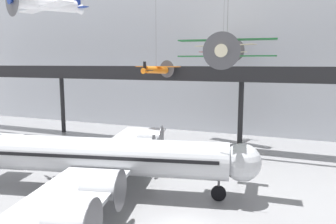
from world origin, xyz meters
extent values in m
cube|color=silver|center=(0.00, 35.00, 13.79)|extent=(140.00, 3.00, 27.59)
cube|color=black|center=(0.00, 23.38, 9.85)|extent=(110.00, 3.20, 0.90)
cube|color=black|center=(0.00, 21.84, 10.85)|extent=(110.00, 0.12, 1.10)
cylinder|color=black|center=(-30.25, 24.34, 4.70)|extent=(0.70, 0.70, 9.40)
cylinder|color=black|center=(0.00, 24.34, 4.70)|extent=(0.70, 0.70, 9.40)
cylinder|color=#B7BABF|center=(-9.34, 3.62, 3.51)|extent=(23.60, 8.43, 3.30)
sphere|color=#B7BABF|center=(3.15, 6.47, 3.51)|extent=(3.23, 3.23, 3.23)
cube|color=black|center=(-9.34, 3.62, 3.84)|extent=(22.02, 8.13, 0.30)
cube|color=#B7BABF|center=(-10.58, 12.72, 2.77)|extent=(8.65, 15.84, 0.28)
cube|color=#B7BABF|center=(-6.51, -5.12, 2.77)|extent=(8.65, 15.84, 0.28)
cylinder|color=#B7BABF|center=(-8.25, 9.87, 2.82)|extent=(3.01, 2.15, 1.58)
cylinder|color=#4C4C51|center=(-6.78, 10.20, 2.82)|extent=(0.73, 2.95, 3.01)
cylinder|color=#B7BABF|center=(-9.38, 14.84, 2.82)|extent=(3.01, 2.15, 1.58)
cylinder|color=#4C4C51|center=(-7.92, 15.18, 2.82)|extent=(0.73, 2.95, 3.01)
cylinder|color=#B7BABF|center=(-5.64, -1.54, 2.82)|extent=(3.01, 2.15, 1.58)
cylinder|color=#4C4C51|center=(-4.18, -1.20, 2.82)|extent=(0.73, 2.95, 3.01)
cylinder|color=#B7BABF|center=(-4.51, -6.51, 2.82)|extent=(3.01, 2.15, 1.58)
cylinder|color=#4C4C51|center=(1.30, 6.05, 1.26)|extent=(0.20, 0.20, 1.21)
cylinder|color=black|center=(1.30, 6.05, 0.65)|extent=(1.35, 0.66, 1.30)
cylinder|color=#4C4C51|center=(-9.66, 6.25, 1.26)|extent=(0.20, 0.20, 1.21)
cylinder|color=black|center=(-9.66, 6.25, 0.65)|extent=(1.35, 0.66, 1.30)
cylinder|color=#4C4C51|center=(-8.49, 1.11, 1.26)|extent=(0.20, 0.20, 1.21)
cylinder|color=black|center=(-8.49, 1.11, 0.65)|extent=(1.35, 0.66, 1.30)
cylinder|color=silver|center=(-17.86, 7.88, 17.96)|extent=(3.78, 6.47, 1.56)
cone|color=silver|center=(-16.62, 10.76, 17.84)|extent=(1.74, 2.07, 1.19)
cube|color=silver|center=(-18.01, 7.52, 17.56)|extent=(9.55, 5.28, 0.10)
cube|color=navy|center=(-16.46, 11.12, 18.75)|extent=(0.36, 0.74, 1.60)
cube|color=navy|center=(-16.46, 11.12, 17.96)|extent=(3.49, 2.09, 0.06)
cylinder|color=beige|center=(-3.24, 27.02, 13.35)|extent=(3.10, 6.40, 1.99)
cone|color=maroon|center=(-2.27, 30.13, 13.72)|extent=(1.41, 1.32, 1.16)
cylinder|color=#4C4C51|center=(-2.20, 30.34, 13.75)|extent=(3.20, 1.03, 3.34)
cone|color=beige|center=(-4.14, 24.14, 13.00)|extent=(1.57, 2.02, 1.28)
cube|color=beige|center=(-3.13, 27.38, 14.38)|extent=(9.39, 4.23, 0.10)
cube|color=beige|center=(-3.13, 27.38, 12.83)|extent=(9.39, 4.23, 0.10)
cube|color=maroon|center=(-4.25, 23.78, 14.12)|extent=(0.28, 0.74, 1.54)
cube|color=maroon|center=(-4.25, 23.78, 13.35)|extent=(3.41, 1.72, 0.06)
cylinder|color=slate|center=(-3.24, 27.02, 18.54)|extent=(0.04, 0.04, 9.10)
cylinder|color=#1E6B33|center=(1.30, 7.92, 12.85)|extent=(1.53, 5.56, 1.31)
cone|color=beige|center=(1.51, 5.07, 12.76)|extent=(1.08, 0.98, 1.02)
cylinder|color=#4C4C51|center=(1.52, 4.87, 12.75)|extent=(2.94, 0.25, 2.94)
cone|color=#1E6B33|center=(1.11, 10.58, 12.94)|extent=(1.07, 1.56, 1.01)
cube|color=#1E6B33|center=(1.32, 7.59, 13.76)|extent=(8.33, 1.93, 0.10)
cube|color=#1E6B33|center=(1.32, 7.59, 12.40)|extent=(8.33, 1.93, 0.10)
cube|color=beige|center=(1.08, 10.91, 13.53)|extent=(0.11, 0.67, 1.36)
cube|color=beige|center=(1.08, 10.91, 12.85)|extent=(2.98, 0.88, 0.06)
cylinder|color=orange|center=(-10.07, 18.51, 10.93)|extent=(1.85, 4.45, 1.07)
cone|color=black|center=(-9.57, 20.72, 11.02)|extent=(0.95, 0.88, 0.81)
cylinder|color=#4C4C51|center=(-9.53, 20.88, 11.03)|extent=(2.28, 0.56, 2.33)
cone|color=orange|center=(-10.54, 16.46, 10.85)|extent=(1.01, 1.33, 0.81)
cube|color=orange|center=(-10.01, 18.77, 11.36)|extent=(6.61, 2.49, 0.10)
cube|color=black|center=(-10.60, 16.20, 11.47)|extent=(0.18, 0.53, 1.08)
cube|color=black|center=(-10.60, 16.20, 10.93)|extent=(2.39, 1.03, 0.06)
cylinder|color=slate|center=(-10.07, 18.51, 17.17)|extent=(0.04, 0.04, 11.59)
camera|label=1|loc=(7.26, -20.61, 11.80)|focal=35.00mm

